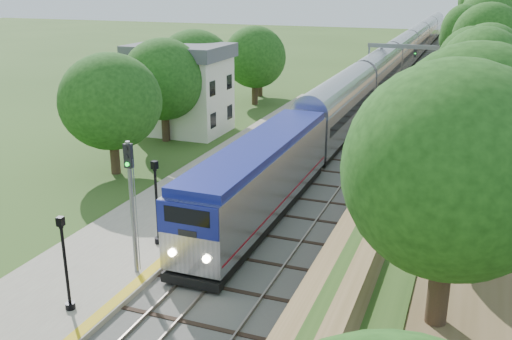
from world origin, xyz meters
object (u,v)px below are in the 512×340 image
at_px(signal_gantry, 402,56).
at_px(train, 401,57).
at_px(station_building, 181,88).
at_px(lamppost_mid, 66,269).
at_px(signal_farside, 383,143).
at_px(lamppost_far, 157,207).
at_px(signal_platform, 131,194).

relative_size(signal_gantry, train, 0.06).
height_order(station_building, lamppost_mid, station_building).
bearing_deg(signal_farside, train, 96.29).
xyz_separation_m(train, lamppost_far, (-3.51, -66.55, 0.11)).
relative_size(lamppost_far, signal_farside, 0.69).
distance_m(station_building, signal_gantry, 29.94).
relative_size(signal_gantry, signal_farside, 1.29).
xyz_separation_m(signal_gantry, signal_farside, (3.73, -37.08, -0.73)).
relative_size(train, signal_farside, 21.84).
xyz_separation_m(signal_gantry, lamppost_far, (-5.98, -47.36, -2.44)).
bearing_deg(lamppost_far, lamppost_mid, -92.07).
distance_m(lamppost_far, signal_platform, 3.68).
bearing_deg(station_building, signal_platform, -66.44).
distance_m(signal_gantry, signal_platform, 50.73).
bearing_deg(lamppost_far, station_building, 115.12).
relative_size(train, lamppost_mid, 34.26).
relative_size(train, lamppost_far, 31.71).
relative_size(lamppost_mid, lamppost_far, 0.93).
height_order(lamppost_far, signal_platform, signal_platform).
height_order(lamppost_mid, signal_platform, signal_platform).
xyz_separation_m(station_building, lamppost_far, (10.49, -22.37, -1.71)).
height_order(signal_gantry, train, signal_gantry).
bearing_deg(signal_gantry, signal_platform, -96.08).
height_order(station_building, signal_farside, station_building).
bearing_deg(station_building, lamppost_mid, -70.66).
distance_m(train, signal_farside, 56.63).
height_order(lamppost_far, signal_farside, signal_farside).
bearing_deg(signal_farside, lamppost_far, -133.35).
distance_m(signal_gantry, lamppost_mid, 54.60).
bearing_deg(lamppost_far, signal_platform, -78.87).
bearing_deg(lamppost_mid, signal_gantry, 83.45).
bearing_deg(signal_platform, station_building, 113.56).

